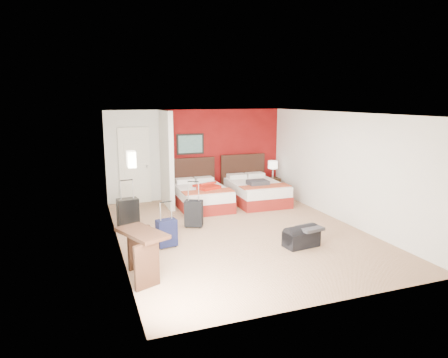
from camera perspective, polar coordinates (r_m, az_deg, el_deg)
name	(u,v)px	position (r m, az deg, el deg)	size (l,w,h in m)	color
ground	(240,231)	(8.59, 2.26, -7.52)	(6.50, 6.50, 0.00)	tan
room_walls	(160,167)	(9.22, -9.17, 1.72)	(5.02, 6.52, 2.50)	silver
red_accent_panel	(222,153)	(11.51, -0.31, 3.75)	(3.50, 0.04, 2.50)	maroon
partition_wall	(167,159)	(10.45, -8.23, 2.85)	(0.12, 1.20, 2.50)	silver
entry_door	(135,166)	(10.94, -12.68, 1.87)	(0.82, 0.06, 2.05)	silver
bed_left	(202,197)	(10.39, -3.18, -2.64)	(1.24, 1.77, 0.53)	silver
bed_right	(256,192)	(10.90, 4.65, -1.93)	(1.29, 1.85, 0.55)	white
red_suitcase_open	(207,186)	(10.25, -2.50, -1.04)	(0.54, 0.74, 0.09)	#AD1C0E
jacket_bundle	(258,183)	(10.52, 4.86, -0.52)	(0.52, 0.41, 0.12)	#37363B
nightstand	(272,186)	(11.81, 6.96, -1.04)	(0.36, 0.36, 0.51)	black
table_lamp	(273,169)	(11.71, 7.02, 1.37)	(0.28, 0.28, 0.50)	white
suitcase_black	(128,215)	(8.86, -13.58, -5.02)	(0.44, 0.27, 0.66)	black
suitcase_charcoal	(194,215)	(8.81, -4.35, -5.11)	(0.39, 0.24, 0.57)	black
suitcase_navy	(167,234)	(7.72, -8.22, -7.84)	(0.37, 0.23, 0.52)	black
duffel_bag	(301,238)	(7.85, 11.01, -8.30)	(0.67, 0.35, 0.34)	black
jacket_draped	(310,228)	(7.82, 12.21, -6.89)	(0.44, 0.37, 0.06)	#36353A
desk	(143,254)	(6.50, -11.56, -10.53)	(0.46, 0.92, 0.77)	black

